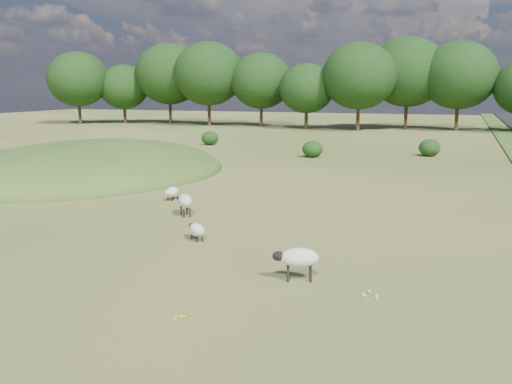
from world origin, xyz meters
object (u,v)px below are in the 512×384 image
(sheep_5, at_px, (185,201))
(sheep_1, at_px, (298,258))
(sheep_2, at_px, (196,230))
(sheep_4, at_px, (172,192))

(sheep_5, bearing_deg, sheep_1, -170.50)
(sheep_2, relative_size, sheep_5, 0.80)
(sheep_2, height_order, sheep_4, sheep_4)
(sheep_4, distance_m, sheep_5, 3.51)
(sheep_5, bearing_deg, sheep_2, 175.19)
(sheep_1, xyz_separation_m, sheep_5, (-6.70, 6.34, -0.02))
(sheep_1, relative_size, sheep_4, 1.23)
(sheep_2, distance_m, sheep_5, 4.04)
(sheep_2, xyz_separation_m, sheep_4, (-4.25, 6.20, 0.02))
(sheep_1, distance_m, sheep_2, 5.42)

